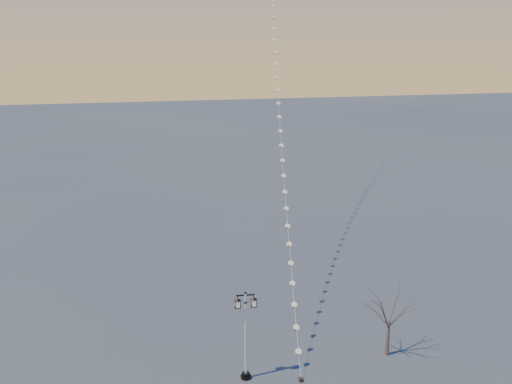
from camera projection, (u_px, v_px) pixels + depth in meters
name	position (u px, v px, depth m)	size (l,w,h in m)	color
street_lamp	(246.00, 331.00, 28.26)	(1.26, 0.55, 4.99)	black
bare_tree	(390.00, 312.00, 30.46)	(2.34, 2.34, 3.88)	brown
kite_train	(277.00, 40.00, 47.37)	(11.29, 47.65, 35.17)	black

